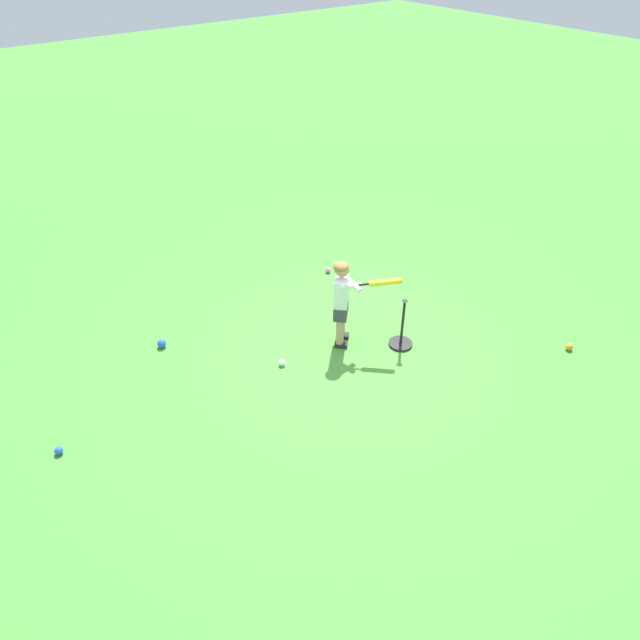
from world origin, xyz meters
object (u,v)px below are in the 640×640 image
play_ball_midfield (328,270)px  play_ball_far_left (59,451)px  play_ball_by_bucket (162,344)px  play_ball_behind_batter (569,347)px  batting_tee (401,338)px  play_ball_center_lawn (282,363)px  child_batter (344,296)px

play_ball_midfield → play_ball_far_left: bearing=104.1°
play_ball_by_bucket → play_ball_far_left: (-0.89, 1.47, -0.01)m
play_ball_behind_batter → batting_tee: batting_tee is taller
play_ball_by_bucket → play_ball_center_lawn: size_ratio=1.37×
play_ball_midfield → play_ball_far_left: size_ratio=0.92×
play_ball_midfield → batting_tee: batting_tee is taller
play_ball_far_left → batting_tee: batting_tee is taller
child_batter → play_ball_by_bucket: child_batter is taller
play_ball_behind_batter → batting_tee: (1.26, 1.48, 0.06)m
play_ball_by_bucket → play_ball_center_lawn: play_ball_by_bucket is taller
play_ball_center_lawn → child_batter: bearing=-96.0°
play_ball_center_lawn → play_ball_by_bucket: bearing=39.2°
play_ball_center_lawn → batting_tee: bearing=-112.4°
play_ball_center_lawn → play_ball_far_left: play_ball_far_left is taller
child_batter → play_ball_behind_batter: size_ratio=13.15×
child_batter → batting_tee: bearing=-132.3°
child_batter → play_ball_center_lawn: (0.09, 0.81, -0.61)m
play_ball_behind_batter → play_ball_center_lawn: bearing=57.1°
child_batter → batting_tee: size_ratio=1.74×
play_ball_far_left → batting_tee: 3.78m
child_batter → batting_tee: (-0.46, -0.50, -0.55)m
child_batter → play_ball_center_lawn: bearing=84.0°
child_batter → play_ball_by_bucket: (1.21, 1.73, -0.60)m
batting_tee → play_ball_center_lawn: bearing=67.6°
child_batter → play_ball_by_bucket: 2.20m
play_ball_by_bucket → batting_tee: (-1.67, -2.23, 0.05)m
play_ball_behind_batter → batting_tee: 1.94m
play_ball_midfield → batting_tee: bearing=169.5°
play_ball_midfield → play_ball_far_left: (-1.01, 4.03, 0.00)m
play_ball_by_bucket → play_ball_center_lawn: bearing=-140.8°
play_ball_center_lawn → batting_tee: size_ratio=0.12×
child_batter → play_ball_by_bucket: bearing=55.0°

